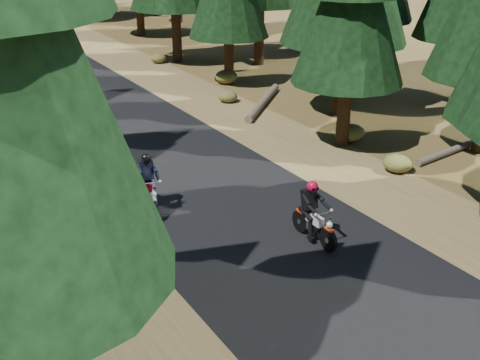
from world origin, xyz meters
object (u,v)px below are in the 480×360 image
rider_follow (149,192)px  rider_lead (314,222)px  log_near (263,102)px  log_far (456,149)px

rider_follow → rider_lead: bearing=139.2°
log_near → rider_lead: size_ratio=2.91×
log_far → rider_lead: (-8.03, -2.42, 0.41)m
log_far → rider_follow: size_ratio=2.24×
rider_lead → rider_follow: (-2.79, 3.76, 0.01)m
log_far → rider_follow: (-10.82, 1.33, 0.42)m
log_near → rider_lead: rider_lead is taller
log_far → rider_lead: rider_lead is taller
log_far → rider_follow: 10.91m
rider_lead → rider_follow: bearing=-53.1°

